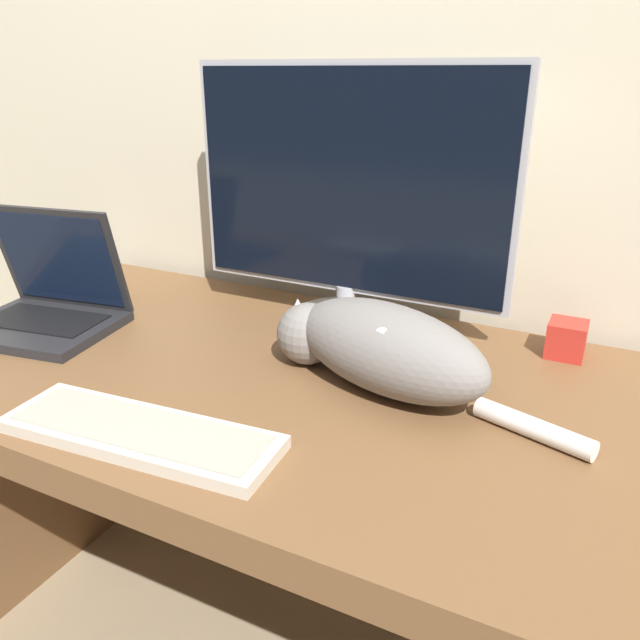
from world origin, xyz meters
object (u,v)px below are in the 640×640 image
at_px(monitor, 348,200).
at_px(laptop, 46,305).
at_px(cat, 379,345).
at_px(external_keyboard, 140,433).

bearing_deg(monitor, laptop, -151.52).
relative_size(monitor, cat, 1.19).
distance_m(laptop, external_keyboard, 0.55).
xyz_separation_m(laptop, cat, (0.73, 0.07, 0.03)).
bearing_deg(cat, external_keyboard, -110.73).
height_order(monitor, cat, monitor).
xyz_separation_m(monitor, external_keyboard, (-0.08, -0.56, -0.26)).
relative_size(laptop, external_keyboard, 0.75).
relative_size(monitor, external_keyboard, 1.54).
distance_m(monitor, external_keyboard, 0.62).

